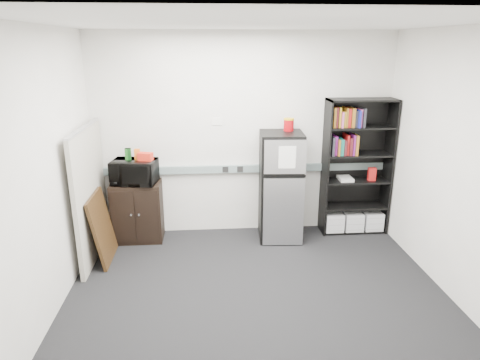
{
  "coord_description": "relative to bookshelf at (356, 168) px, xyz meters",
  "views": [
    {
      "loc": [
        -0.49,
        -3.87,
        2.52
      ],
      "look_at": [
        -0.11,
        0.9,
        1.0
      ],
      "focal_mm": 32.0,
      "sensor_mm": 36.0,
      "label": 1
    }
  ],
  "objects": [
    {
      "name": "snack_box_b",
      "position": [
        -3.03,
        -0.05,
        0.27
      ],
      "size": [
        0.07,
        0.05,
        0.15
      ],
      "primitive_type": "cube",
      "rotation": [
        0.0,
        0.0,
        -0.05
      ],
      "color": "#0B340F",
      "rests_on": "microwave"
    },
    {
      "name": "bookshelf",
      "position": [
        0.0,
        0.0,
        0.0
      ],
      "size": [
        0.9,
        0.34,
        1.85
      ],
      "color": "black",
      "rests_on": "floor"
    },
    {
      "name": "floor",
      "position": [
        -1.53,
        -1.57,
        -0.91
      ],
      "size": [
        4.0,
        4.0,
        0.0
      ],
      "primitive_type": "plane",
      "color": "black",
      "rests_on": "ground"
    },
    {
      "name": "wall_back",
      "position": [
        -1.53,
        0.18,
        0.44
      ],
      "size": [
        4.0,
        0.02,
        2.7
      ],
      "primitive_type": "cube",
      "color": "white",
      "rests_on": "floor"
    },
    {
      "name": "wall_note",
      "position": [
        -1.88,
        0.18,
        0.64
      ],
      "size": [
        0.14,
        0.0,
        0.1
      ],
      "primitive_type": "cube",
      "color": "white",
      "rests_on": "wall_back"
    },
    {
      "name": "framed_poster",
      "position": [
        -3.3,
        -0.61,
        -0.49
      ],
      "size": [
        0.18,
        0.66,
        0.84
      ],
      "rotation": [
        0.0,
        -0.17,
        0.0
      ],
      "color": "black",
      "rests_on": "floor"
    },
    {
      "name": "snack_box_c",
      "position": [
        -2.91,
        -0.05,
        0.27
      ],
      "size": [
        0.07,
        0.05,
        0.14
      ],
      "primitive_type": "cube",
      "rotation": [
        0.0,
        0.0,
        0.04
      ],
      "color": "orange",
      "rests_on": "microwave"
    },
    {
      "name": "coffee_can",
      "position": [
        -0.96,
        -0.02,
        0.63
      ],
      "size": [
        0.13,
        0.13,
        0.18
      ],
      "color": "#A0070D",
      "rests_on": "refrigerator"
    },
    {
      "name": "wall_left",
      "position": [
        -3.53,
        -1.57,
        0.44
      ],
      "size": [
        0.02,
        3.5,
        2.7
      ],
      "primitive_type": "cube",
      "color": "white",
      "rests_on": "floor"
    },
    {
      "name": "cubicle_partition",
      "position": [
        -3.43,
        -0.49,
        -0.1
      ],
      "size": [
        0.06,
        1.3,
        1.62
      ],
      "color": "#A8A595",
      "rests_on": "floor"
    },
    {
      "name": "refrigerator",
      "position": [
        -1.06,
        -0.14,
        -0.19
      ],
      "size": [
        0.58,
        0.6,
        1.45
      ],
      "rotation": [
        0.0,
        0.0,
        -0.06
      ],
      "color": "black",
      "rests_on": "floor"
    },
    {
      "name": "wall_right",
      "position": [
        0.47,
        -1.57,
        0.44
      ],
      "size": [
        0.02,
        3.5,
        2.7
      ],
      "primitive_type": "cube",
      "color": "white",
      "rests_on": "floor"
    },
    {
      "name": "cabinet",
      "position": [
        -2.96,
        -0.06,
        -0.51
      ],
      "size": [
        0.64,
        0.43,
        0.8
      ],
      "color": "black",
      "rests_on": "floor"
    },
    {
      "name": "microwave",
      "position": [
        -2.96,
        -0.08,
        0.04
      ],
      "size": [
        0.61,
        0.46,
        0.31
      ],
      "primitive_type": "imported",
      "rotation": [
        0.0,
        0.0,
        -0.15
      ],
      "color": "black",
      "rests_on": "cabinet"
    },
    {
      "name": "snack_bag",
      "position": [
        -2.81,
        -0.1,
        0.25
      ],
      "size": [
        0.2,
        0.15,
        0.1
      ],
      "primitive_type": "cube",
      "rotation": [
        0.0,
        0.0,
        -0.3
      ],
      "color": "red",
      "rests_on": "microwave"
    },
    {
      "name": "snack_box_a",
      "position": [
        -3.03,
        -0.05,
        0.27
      ],
      "size": [
        0.07,
        0.05,
        0.15
      ],
      "primitive_type": "cube",
      "rotation": [
        0.0,
        0.0,
        0.03
      ],
      "color": "#195719",
      "rests_on": "microwave"
    },
    {
      "name": "ceiling",
      "position": [
        -1.53,
        -1.57,
        1.79
      ],
      "size": [
        4.0,
        3.5,
        0.02
      ],
      "primitive_type": "cube",
      "color": "white",
      "rests_on": "wall_back"
    },
    {
      "name": "electrical_raceway",
      "position": [
        -1.53,
        0.15,
        -0.01
      ],
      "size": [
        3.92,
        0.05,
        0.1
      ],
      "primitive_type": "cube",
      "color": "gray",
      "rests_on": "wall_back"
    }
  ]
}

